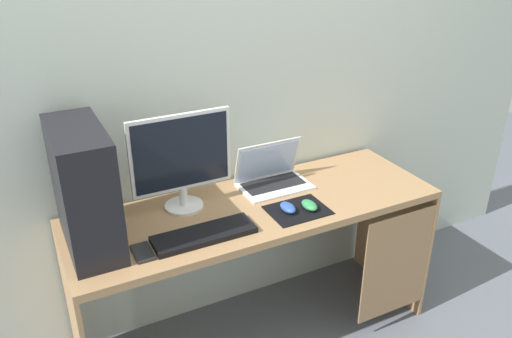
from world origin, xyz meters
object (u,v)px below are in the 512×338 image
Objects in this scene: keyboard at (204,235)px; monitor at (181,160)px; mouse_right at (309,205)px; laptop at (272,177)px; mouse_left at (288,208)px; pc_tower at (84,189)px; cell_phone at (143,253)px.

monitor is at bearing 87.64° from keyboard.
mouse_right is at bearing -28.64° from monitor.
laptop reaches higher than mouse_right.
mouse_right is (0.50, -0.01, 0.01)m from keyboard.
keyboard is (-0.46, -0.28, -0.03)m from laptop.
keyboard is 0.40m from mouse_left.
pc_tower is 0.85m from mouse_left.
laptop reaches higher than cell_phone.
mouse_left is at bearing 1.81° from cell_phone.
pc_tower is at bearing -166.65° from monitor.
laptop is 0.27m from mouse_left.
mouse_left is at bearing 2.85° from keyboard.
monitor is 0.59m from mouse_right.
laptop is 2.56× the size of cell_phone.
mouse_right is (0.91, -0.17, -0.22)m from pc_tower.
laptop is 3.47× the size of mouse_right.
monitor is 4.66× the size of mouse_right.
keyboard is (0.41, -0.16, -0.23)m from pc_tower.
laptop is at bearing 2.15° from monitor.
pc_tower is 1.46× the size of laptop.
monitor is 0.44m from cell_phone.
mouse_left is (0.39, -0.24, -0.21)m from monitor.
laptop is at bearing 30.96° from keyboard.
cell_phone is at bearing -45.93° from pc_tower.
pc_tower is 5.07× the size of mouse_right.
monitor is at bearing 44.67° from cell_phone.
keyboard is 3.23× the size of cell_phone.
mouse_right reaches higher than cell_phone.
mouse_left is at bearing 165.26° from mouse_right.
monitor reaches higher than mouse_left.
pc_tower is at bearing -172.38° from laptop.
mouse_right is at bearing -10.36° from pc_tower.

